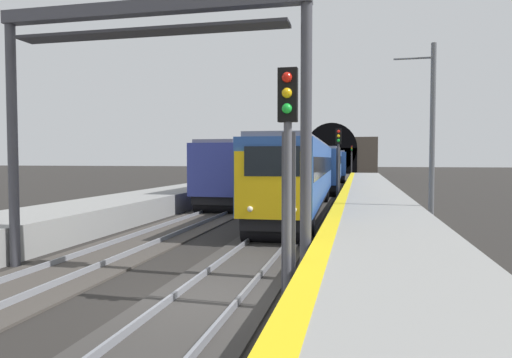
{
  "coord_description": "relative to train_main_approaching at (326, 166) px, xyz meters",
  "views": [
    {
      "loc": [
        -9.42,
        -3.15,
        3.1
      ],
      "look_at": [
        10.76,
        1.33,
        2.17
      ],
      "focal_mm": 32.63,
      "sensor_mm": 36.0,
      "label": 1
    }
  ],
  "objects": [
    {
      "name": "ground_plane",
      "position": [
        -36.19,
        0.0,
        -2.31
      ],
      "size": [
        320.0,
        320.0,
        0.0
      ],
      "primitive_type": "plane",
      "color": "#282623"
    },
    {
      "name": "platform_right",
      "position": [
        -36.19,
        -3.9,
        -1.76
      ],
      "size": [
        112.0,
        3.66,
        1.09
      ],
      "primitive_type": "cube",
      "color": "gray",
      "rests_on": "ground_plane"
    },
    {
      "name": "platform_right_edge_strip",
      "position": [
        -36.19,
        -2.32,
        -1.22
      ],
      "size": [
        112.0,
        0.5,
        0.01
      ],
      "primitive_type": "cube",
      "color": "yellow",
      "rests_on": "platform_right"
    },
    {
      "name": "track_main_line",
      "position": [
        -36.19,
        0.0,
        -2.27
      ],
      "size": [
        160.0,
        2.77,
        0.21
      ],
      "color": "#383533",
      "rests_on": "ground_plane"
    },
    {
      "name": "track_adjacent_line",
      "position": [
        -36.19,
        4.59,
        -2.27
      ],
      "size": [
        160.0,
        3.12,
        0.21
      ],
      "color": "#423D38",
      "rests_on": "ground_plane"
    },
    {
      "name": "train_main_approaching",
      "position": [
        0.0,
        0.0,
        0.0
      ],
      "size": [
        60.4,
        3.27,
        4.04
      ],
      "rotation": [
        0.0,
        0.0,
        3.17
      ],
      "color": "#264C99",
      "rests_on": "ground_plane"
    },
    {
      "name": "train_adjacent_platform",
      "position": [
        6.52,
        4.59,
        0.07
      ],
      "size": [
        56.92,
        2.76,
        5.03
      ],
      "rotation": [
        0.0,
        0.0,
        0.0
      ],
      "color": "navy",
      "rests_on": "ground_plane"
    },
    {
      "name": "railway_signal_near",
      "position": [
        -36.52,
        -1.77,
        0.65
      ],
      "size": [
        0.39,
        0.38,
        4.86
      ],
      "rotation": [
        0.0,
        0.0,
        3.14
      ],
      "color": "#4C4C54",
      "rests_on": "ground_plane"
    },
    {
      "name": "railway_signal_mid",
      "position": [
        -13.76,
        -1.77,
        0.78
      ],
      "size": [
        0.39,
        0.38,
        5.09
      ],
      "rotation": [
        0.0,
        0.0,
        3.14
      ],
      "color": "#38383D",
      "rests_on": "ground_plane"
    },
    {
      "name": "railway_signal_far",
      "position": [
        43.09,
        -1.77,
        0.98
      ],
      "size": [
        0.39,
        0.38,
        5.45
      ],
      "rotation": [
        0.0,
        0.0,
        3.14
      ],
      "color": "#38383D",
      "rests_on": "ground_plane"
    },
    {
      "name": "overhead_signal_gantry",
      "position": [
        -34.21,
        2.3,
        3.11
      ],
      "size": [
        0.7,
        8.61,
        7.2
      ],
      "color": "#3F3F47",
      "rests_on": "ground_plane"
    },
    {
      "name": "tunnel_portal",
      "position": [
        49.79,
        2.3,
        1.37
      ],
      "size": [
        3.01,
        18.05,
        10.16
      ],
      "color": "#51473D",
      "rests_on": "ground_plane"
    },
    {
      "name": "catenary_mast_near",
      "position": [
        -25.0,
        -6.1,
        1.71
      ],
      "size": [
        0.22,
        1.71,
        7.87
      ],
      "color": "#595B60",
      "rests_on": "ground_plane"
    }
  ]
}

